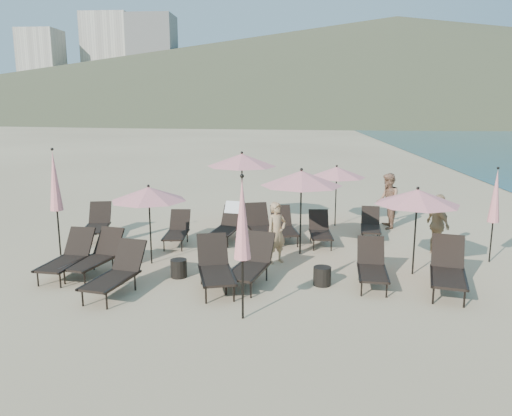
# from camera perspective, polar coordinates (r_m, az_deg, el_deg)

# --- Properties ---
(ground) EXTENTS (800.00, 800.00, 0.00)m
(ground) POSITION_cam_1_polar(r_m,az_deg,el_deg) (10.93, 4.39, -9.44)
(ground) COLOR #D6BA8C
(ground) RESTS_ON ground
(volcanic_headland) EXTENTS (690.00, 690.00, 55.00)m
(volcanic_headland) POSITION_cam_1_polar(r_m,az_deg,el_deg) (321.68, 17.51, 15.09)
(volcanic_headland) COLOR brown
(volcanic_headland) RESTS_ON ground
(hotel_skyline) EXTENTS (109.00, 82.00, 55.00)m
(hotel_skyline) POSITION_cam_1_polar(r_m,az_deg,el_deg) (297.24, -14.81, 15.12)
(hotel_skyline) COLOR beige
(hotel_skyline) RESTS_ON ground
(lounger_0) EXTENTS (0.85, 1.79, 0.99)m
(lounger_0) POSITION_cam_1_polar(r_m,az_deg,el_deg) (12.53, -20.68, -5.18)
(lounger_0) COLOR black
(lounger_0) RESTS_ON ground
(lounger_1) EXTENTS (1.03, 1.85, 1.01)m
(lounger_1) POSITION_cam_1_polar(r_m,az_deg,el_deg) (11.03, -15.67, -7.07)
(lounger_1) COLOR black
(lounger_1) RESTS_ON ground
(lounger_2) EXTENTS (1.13, 1.93, 1.05)m
(lounger_2) POSITION_cam_1_polar(r_m,az_deg,el_deg) (10.96, -4.68, -6.68)
(lounger_2) COLOR black
(lounger_2) RESTS_ON ground
(lounger_3) EXTENTS (1.10, 1.89, 1.02)m
(lounger_3) POSITION_cam_1_polar(r_m,az_deg,el_deg) (11.21, -0.56, -6.29)
(lounger_3) COLOR black
(lounger_3) RESTS_ON ground
(lounger_4) EXTENTS (0.76, 1.68, 0.94)m
(lounger_4) POSITION_cam_1_polar(r_m,az_deg,el_deg) (11.44, 13.12, -6.42)
(lounger_4) COLOR black
(lounger_4) RESTS_ON ground
(lounger_5) EXTENTS (1.15, 1.97, 1.07)m
(lounger_5) POSITION_cam_1_polar(r_m,az_deg,el_deg) (11.51, 21.10, -6.49)
(lounger_5) COLOR black
(lounger_5) RESTS_ON ground
(lounger_6) EXTENTS (0.96, 1.82, 1.00)m
(lounger_6) POSITION_cam_1_polar(r_m,az_deg,el_deg) (15.72, -17.71, -1.66)
(lounger_6) COLOR black
(lounger_6) RESTS_ON ground
(lounger_7) EXTENTS (0.66, 1.59, 0.90)m
(lounger_7) POSITION_cam_1_polar(r_m,az_deg,el_deg) (14.52, -8.99, -2.50)
(lounger_7) COLOR black
(lounger_7) RESTS_ON ground
(lounger_8) EXTENTS (0.90, 1.76, 1.05)m
(lounger_8) POSITION_cam_1_polar(r_m,az_deg,el_deg) (14.86, -3.21, -1.73)
(lounger_8) COLOR black
(lounger_8) RESTS_ON ground
(lounger_9) EXTENTS (0.93, 1.73, 0.94)m
(lounger_9) POSITION_cam_1_polar(r_m,az_deg,el_deg) (14.75, 3.21, -2.06)
(lounger_9) COLOR black
(lounger_9) RESTS_ON ground
(lounger_10) EXTENTS (0.65, 1.56, 0.88)m
(lounger_10) POSITION_cam_1_polar(r_m,az_deg,el_deg) (14.50, 7.34, -2.49)
(lounger_10) COLOR black
(lounger_10) RESTS_ON ground
(lounger_11) EXTENTS (0.74, 1.54, 0.85)m
(lounger_11) POSITION_cam_1_polar(r_m,az_deg,el_deg) (15.48, 12.97, -1.86)
(lounger_11) COLOR black
(lounger_11) RESTS_ON ground
(lounger_12) EXTENTS (1.06, 1.82, 0.98)m
(lounger_12) POSITION_cam_1_polar(r_m,az_deg,el_deg) (12.39, -17.83, -5.19)
(lounger_12) COLOR black
(lounger_12) RESTS_ON ground
(lounger_13) EXTENTS (1.13, 1.91, 1.03)m
(lounger_13) POSITION_cam_1_polar(r_m,az_deg,el_deg) (14.60, 0.55, -2.02)
(lounger_13) COLOR black
(lounger_13) RESTS_ON ground
(umbrella_open_0) EXTENTS (1.88, 1.88, 2.02)m
(umbrella_open_0) POSITION_cam_1_polar(r_m,az_deg,el_deg) (12.58, -12.16, 1.59)
(umbrella_open_0) COLOR black
(umbrella_open_0) RESTS_ON ground
(umbrella_open_1) EXTENTS (2.17, 2.17, 2.33)m
(umbrella_open_1) POSITION_cam_1_polar(r_m,az_deg,el_deg) (13.14, 5.20, 3.41)
(umbrella_open_1) COLOR black
(umbrella_open_1) RESTS_ON ground
(umbrella_open_2) EXTENTS (1.96, 1.96, 2.11)m
(umbrella_open_2) POSITION_cam_1_polar(r_m,az_deg,el_deg) (12.06, 17.96, 1.20)
(umbrella_open_2) COLOR black
(umbrella_open_2) RESTS_ON ground
(umbrella_open_3) EXTENTS (2.29, 2.29, 2.47)m
(umbrella_open_3) POSITION_cam_1_polar(r_m,az_deg,el_deg) (16.41, -1.62, 5.50)
(umbrella_open_3) COLOR black
(umbrella_open_3) RESTS_ON ground
(umbrella_open_4) EXTENTS (1.89, 1.89, 2.04)m
(umbrella_open_4) POSITION_cam_1_polar(r_m,az_deg,el_deg) (16.52, 9.20, 4.07)
(umbrella_open_4) COLOR black
(umbrella_open_4) RESTS_ON ground
(umbrella_closed_0) EXTENTS (0.32, 0.32, 2.74)m
(umbrella_closed_0) POSITION_cam_1_polar(r_m,az_deg,el_deg) (9.00, -1.58, -1.34)
(umbrella_closed_0) COLOR black
(umbrella_closed_0) RESTS_ON ground
(umbrella_closed_1) EXTENTS (0.29, 0.29, 2.45)m
(umbrella_closed_1) POSITION_cam_1_polar(r_m,az_deg,el_deg) (13.79, 25.68, 1.20)
(umbrella_closed_1) COLOR black
(umbrella_closed_1) RESTS_ON ground
(umbrella_closed_2) EXTENTS (0.34, 0.34, 2.87)m
(umbrella_closed_2) POSITION_cam_1_polar(r_m,az_deg,el_deg) (13.97, -22.02, 2.84)
(umbrella_closed_2) COLOR black
(umbrella_closed_2) RESTS_ON ground
(side_table_0) EXTENTS (0.38, 0.38, 0.42)m
(side_table_0) POSITION_cam_1_polar(r_m,az_deg,el_deg) (11.82, -8.82, -6.82)
(side_table_0) COLOR black
(side_table_0) RESTS_ON ground
(side_table_1) EXTENTS (0.40, 0.40, 0.42)m
(side_table_1) POSITION_cam_1_polar(r_m,az_deg,el_deg) (11.28, 7.57, -7.72)
(side_table_1) COLOR black
(side_table_1) RESTS_ON ground
(beachgoer_a) EXTENTS (0.68, 0.65, 1.56)m
(beachgoer_a) POSITION_cam_1_polar(r_m,az_deg,el_deg) (12.59, 2.37, -2.84)
(beachgoer_a) COLOR tan
(beachgoer_a) RESTS_ON ground
(beachgoer_b) EXTENTS (0.72, 0.91, 1.80)m
(beachgoer_b) POSITION_cam_1_polar(r_m,az_deg,el_deg) (16.70, 14.81, 0.79)
(beachgoer_b) COLOR #9C6D51
(beachgoer_b) RESTS_ON ground
(beachgoer_c) EXTENTS (0.65, 1.03, 1.64)m
(beachgoer_c) POSITION_cam_1_polar(r_m,az_deg,el_deg) (14.15, 20.08, -1.77)
(beachgoer_c) COLOR tan
(beachgoer_c) RESTS_ON ground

